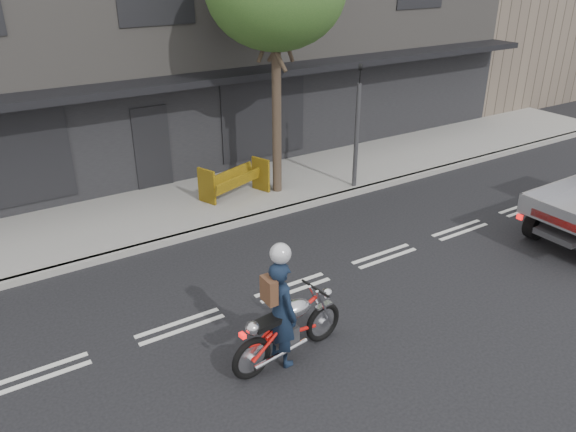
{
  "coord_description": "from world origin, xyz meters",
  "views": [
    {
      "loc": [
        -5.18,
        -7.99,
        6.04
      ],
      "look_at": [
        0.2,
        0.5,
        1.33
      ],
      "focal_mm": 35.0,
      "sensor_mm": 36.0,
      "label": 1
    }
  ],
  "objects_px": {
    "motorcycle": "(289,327)",
    "rider": "(281,313)",
    "traffic_light_pole": "(357,134)",
    "construction_barrier": "(239,182)"
  },
  "relations": [
    {
      "from": "traffic_light_pole",
      "to": "construction_barrier",
      "type": "relative_size",
      "value": 2.03
    },
    {
      "from": "traffic_light_pole",
      "to": "construction_barrier",
      "type": "xyz_separation_m",
      "value": [
        -3.17,
        0.85,
        -1.02
      ]
    },
    {
      "from": "traffic_light_pole",
      "to": "rider",
      "type": "distance_m",
      "value": 7.56
    },
    {
      "from": "motorcycle",
      "to": "construction_barrier",
      "type": "relative_size",
      "value": 1.29
    },
    {
      "from": "motorcycle",
      "to": "rider",
      "type": "distance_m",
      "value": 0.37
    },
    {
      "from": "motorcycle",
      "to": "rider",
      "type": "xyz_separation_m",
      "value": [
        -0.15,
        -0.0,
        0.33
      ]
    },
    {
      "from": "traffic_light_pole",
      "to": "construction_barrier",
      "type": "height_order",
      "value": "traffic_light_pole"
    },
    {
      "from": "traffic_light_pole",
      "to": "construction_barrier",
      "type": "bearing_deg",
      "value": 165.04
    },
    {
      "from": "rider",
      "to": "construction_barrier",
      "type": "distance_m",
      "value": 6.4
    },
    {
      "from": "traffic_light_pole",
      "to": "rider",
      "type": "height_order",
      "value": "traffic_light_pole"
    }
  ]
}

